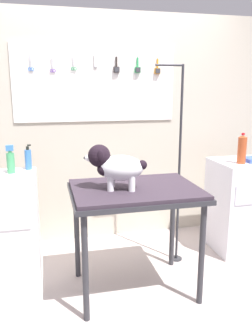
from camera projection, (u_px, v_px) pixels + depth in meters
The scene contains 9 objects.
ground at pixel (142, 304), 2.59m from camera, with size 4.40×4.00×0.04m, color #BCADA7.
rear_wall_panel at pixel (108, 128), 3.53m from camera, with size 4.00×0.11×2.30m.
grooming_table at pixel (135, 198), 2.59m from camera, with size 0.97×0.71×0.85m.
grooming_arm at pixel (178, 174), 3.04m from camera, with size 0.30×0.11×1.76m.
dog at pixel (115, 166), 2.49m from camera, with size 0.45×0.29×0.33m.
cabinet_right at pixel (247, 205), 3.39m from camera, with size 0.68×0.54×0.89m.
pump_bottle_white at pixel (11, 161), 2.77m from camera, with size 0.06×0.06×0.23m.
detangler_spray at pixel (28, 159), 2.90m from camera, with size 0.06×0.05×0.21m.
soda_bottle at pixel (242, 149), 3.14m from camera, with size 0.08×0.08×0.28m.
Camera 1 is at (-0.65, -2.20, 1.57)m, focal length 36.75 mm.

